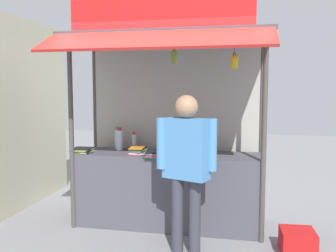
% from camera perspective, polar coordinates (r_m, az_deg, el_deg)
% --- Properties ---
extents(ground_plane, '(20.00, 20.00, 0.00)m').
position_cam_1_polar(ground_plane, '(4.93, 0.00, -14.98)').
color(ground_plane, gray).
extents(stall_counter, '(2.31, 0.64, 0.93)m').
position_cam_1_polar(stall_counter, '(4.78, 0.00, -9.76)').
color(stall_counter, '#4C4C56').
rests_on(stall_counter, ground).
extents(stall_structure, '(2.51, 1.50, 2.75)m').
position_cam_1_polar(stall_structure, '(4.72, 0.27, 4.74)').
color(stall_structure, '#4C4742').
rests_on(stall_structure, ground).
extents(water_bottle_far_left, '(0.08, 0.08, 0.30)m').
position_cam_1_polar(water_bottle_far_left, '(4.96, -7.48, -2.10)').
color(water_bottle_far_left, silver).
rests_on(water_bottle_far_left, stall_counter).
extents(water_bottle_mid_right, '(0.08, 0.08, 0.28)m').
position_cam_1_polar(water_bottle_mid_right, '(4.75, 2.03, -2.54)').
color(water_bottle_mid_right, silver).
rests_on(water_bottle_mid_right, stall_counter).
extents(water_bottle_right, '(0.06, 0.06, 0.23)m').
position_cam_1_polar(water_bottle_right, '(5.04, -5.28, -2.34)').
color(water_bottle_right, silver).
rests_on(water_bottle_right, stall_counter).
extents(water_bottle_mid_left, '(0.08, 0.08, 0.30)m').
position_cam_1_polar(water_bottle_mid_left, '(5.09, -7.77, -1.92)').
color(water_bottle_mid_left, silver).
rests_on(water_bottle_mid_left, stall_counter).
extents(magazine_stack_front_left, '(0.23, 0.26, 0.06)m').
position_cam_1_polar(magazine_stack_front_left, '(4.46, -2.12, -4.38)').
color(magazine_stack_front_left, green).
rests_on(magazine_stack_front_left, stall_counter).
extents(magazine_stack_back_right, '(0.25, 0.26, 0.07)m').
position_cam_1_polar(magazine_stack_back_right, '(4.53, 5.56, -4.19)').
color(magazine_stack_back_right, red).
rests_on(magazine_stack_back_right, stall_counter).
extents(magazine_stack_rear_center, '(0.21, 0.29, 0.08)m').
position_cam_1_polar(magazine_stack_rear_center, '(4.67, -4.69, -3.79)').
color(magazine_stack_rear_center, red).
rests_on(magazine_stack_rear_center, stall_counter).
extents(magazine_stack_center, '(0.26, 0.27, 0.06)m').
position_cam_1_polar(magazine_stack_center, '(4.83, -13.16, -3.71)').
color(magazine_stack_center, green).
rests_on(magazine_stack_center, stall_counter).
extents(banana_bunch_rightmost, '(0.09, 0.09, 0.26)m').
position_cam_1_polar(banana_bunch_rightmost, '(4.18, 0.93, 10.57)').
color(banana_bunch_rightmost, '#332D23').
extents(banana_bunch_inner_right, '(0.10, 0.11, 0.32)m').
position_cam_1_polar(banana_bunch_inner_right, '(4.11, 10.23, 9.72)').
color(banana_bunch_inner_right, '#332D23').
extents(vendor_person, '(0.64, 0.36, 1.68)m').
position_cam_1_polar(vendor_person, '(3.88, 2.83, -5.10)').
color(vendor_person, '#383842').
rests_on(vendor_person, ground).
extents(plastic_crate, '(0.37, 0.37, 0.25)m').
position_cam_1_polar(plastic_crate, '(4.34, 19.39, -16.48)').
color(plastic_crate, red).
rests_on(plastic_crate, ground).
extents(neighbour_wall, '(0.20, 2.40, 2.75)m').
position_cam_1_polar(neighbour_wall, '(5.79, -21.91, 1.67)').
color(neighbour_wall, beige).
rests_on(neighbour_wall, ground).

